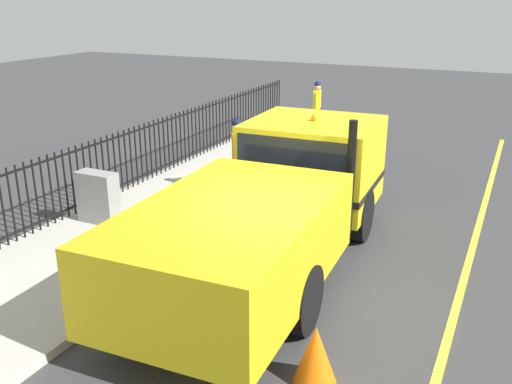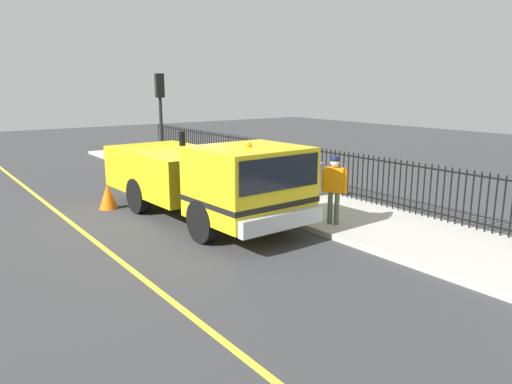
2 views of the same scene
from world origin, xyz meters
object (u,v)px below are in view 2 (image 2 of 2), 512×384
Objects in this scene: work_truck at (208,176)px; utility_cabinet at (310,179)px; traffic_cone at (108,196)px; traffic_light_near at (160,103)px; worker_standing at (334,182)px.

utility_cabinet is at bearing -179.06° from work_truck.
work_truck is 3.32m from traffic_cone.
utility_cabinet is (2.10, -5.81, -2.14)m from traffic_light_near.
traffic_light_near is 5.19m from traffic_cone.
traffic_cone is (-3.25, -3.26, -2.40)m from traffic_light_near.
worker_standing is 3.14m from utility_cabinet.
work_truck is 1.87× the size of traffic_light_near.
traffic_light_near is at bearing 45.07° from traffic_cone.
worker_standing reaches higher than traffic_cone.
work_truck is 6.94× the size of utility_cabinet.
work_truck reaches higher than worker_standing.
traffic_light_near is (-0.46, 8.44, 1.61)m from worker_standing.
work_truck is at bearing -176.73° from utility_cabinet.
utility_cabinet is 1.35× the size of traffic_cone.
work_truck reaches higher than utility_cabinet.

